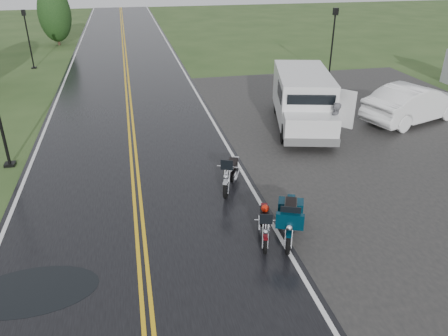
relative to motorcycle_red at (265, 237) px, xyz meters
The scene contains 12 objects.
ground 3.47m from the motorcycle_red, 157.79° to the left, with size 120.00×120.00×0.00m, color #2D471E.
road 11.74m from the motorcycle_red, 105.67° to the left, with size 8.00×100.00×0.04m, color black.
parking_pad 10.06m from the motorcycle_red, 38.79° to the left, with size 14.00×24.00×0.03m, color black.
motorcycle_red is the anchor object (origin of this frame).
motorcycle_teal 0.61m from the motorcycle_red, 14.12° to the right, with size 0.82×2.27×1.34m, color #042332, non-canonical shape.
motorcycle_silver 3.03m from the motorcycle_red, 96.84° to the left, with size 0.79×2.16×1.28m, color #9EA0A5, non-canonical shape.
van_white 7.65m from the motorcycle_red, 66.54° to the left, with size 2.37×6.31×2.48m, color silver, non-canonical shape.
person_at_van 7.96m from the motorcycle_red, 52.55° to the left, with size 0.67×0.44×1.84m, color #47484C.
sedan_white 12.85m from the motorcycle_red, 40.14° to the left, with size 1.84×5.27×1.74m, color white.
lamp_post_far_left 25.32m from the motorcycle_red, 111.80° to the left, with size 0.33×0.33×3.90m, color black, non-canonical shape.
lamp_post_far_right 19.05m from the motorcycle_red, 60.29° to the left, with size 0.37×0.37×4.31m, color black, non-canonical shape.
tree_left_far 33.35m from the motorcycle_red, 105.07° to the left, with size 2.73×2.73×4.20m, color #1E3D19, non-canonical shape.
Camera 1 is at (0.09, -10.19, 7.14)m, focal length 35.00 mm.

